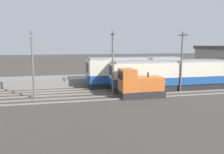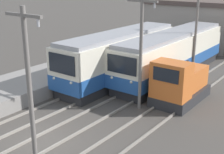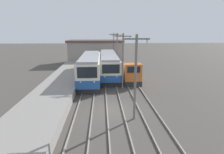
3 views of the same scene
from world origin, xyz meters
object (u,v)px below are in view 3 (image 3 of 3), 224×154
object	(u,v)px
shunting_locomotive	(131,75)
catenary_mast_far	(117,52)
catenary_mast_mid	(123,59)
catenary_mast_distant	(114,48)
commuter_train_left	(91,69)
catenary_mast_near	(136,75)
commuter_train_center	(109,65)

from	to	relation	value
shunting_locomotive	catenary_mast_far	xyz separation A→B (m)	(-1.49, 5.74, 2.59)
catenary_mast_mid	catenary_mast_distant	world-z (taller)	same
commuter_train_left	catenary_mast_distant	distance (m)	13.41
catenary_mast_near	shunting_locomotive	bearing A→B (deg)	82.10
shunting_locomotive	commuter_train_left	bearing A→B (deg)	166.00
catenary_mast_far	catenary_mast_distant	world-z (taller)	same
catenary_mast_near	catenary_mast_far	size ratio (longest dim) A/B	1.00
catenary_mast_near	catenary_mast_far	distance (m)	16.49
catenary_mast_far	catenary_mast_distant	distance (m)	8.24
catenary_mast_near	catenary_mast_mid	world-z (taller)	same
commuter_train_center	commuter_train_left	bearing A→B (deg)	-128.74
catenary_mast_mid	catenary_mast_near	bearing A→B (deg)	-90.00
shunting_locomotive	catenary_mast_mid	size ratio (longest dim) A/B	0.67
shunting_locomotive	catenary_mast_mid	distance (m)	3.90
commuter_train_left	catenary_mast_mid	world-z (taller)	catenary_mast_mid
catenary_mast_far	catenary_mast_near	bearing A→B (deg)	-90.00
commuter_train_center	catenary_mast_far	xyz separation A→B (m)	(1.51, 0.80, 2.11)
shunting_locomotive	catenary_mast_near	distance (m)	11.15
commuter_train_left	catenary_mast_far	distance (m)	6.41
commuter_train_left	commuter_train_center	bearing A→B (deg)	51.26
catenary_mast_distant	shunting_locomotive	bearing A→B (deg)	-83.91
catenary_mast_near	catenary_mast_far	xyz separation A→B (m)	(0.00, 16.49, 0.00)
commuter_train_left	catenary_mast_near	xyz separation A→B (m)	(4.31, -12.19, 2.02)
commuter_train_center	catenary_mast_near	size ratio (longest dim) A/B	2.11
commuter_train_center	catenary_mast_mid	xyz separation A→B (m)	(1.51, -7.44, 2.11)
catenary_mast_near	catenary_mast_mid	size ratio (longest dim) A/B	1.00
commuter_train_left	shunting_locomotive	world-z (taller)	commuter_train_left
catenary_mast_distant	catenary_mast_far	bearing A→B (deg)	-90.00
commuter_train_left	catenary_mast_near	bearing A→B (deg)	-70.54
catenary_mast_far	commuter_train_left	bearing A→B (deg)	-135.10
shunting_locomotive	catenary_mast_near	world-z (taller)	catenary_mast_near
commuter_train_center	catenary_mast_near	world-z (taller)	catenary_mast_near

